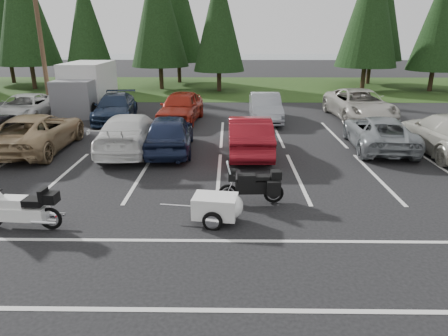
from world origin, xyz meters
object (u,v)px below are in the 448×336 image
car_far_0 (25,108)px  car_far_2 (181,107)px  car_far_1 (115,108)px  touring_motorcycle (19,204)px  car_near_4 (170,133)px  car_near_2 (37,132)px  car_near_5 (249,135)px  car_near_6 (379,132)px  adventure_motorcycle (251,182)px  box_truck (84,88)px  cargo_trailer (215,209)px  car_near_3 (131,133)px  car_far_3 (265,108)px  utility_pole (40,32)px  car_far_4 (359,105)px

car_far_0 → car_far_2: car_far_2 is taller
car_far_1 → touring_motorcycle: size_ratio=2.09×
car_near_4 → car_far_2: (-0.20, 5.69, 0.04)m
car_near_2 → car_near_5: bearing=176.5°
car_near_6 → adventure_motorcycle: car_near_6 is taller
box_truck → touring_motorcycle: (3.63, -15.41, -0.80)m
box_truck → car_near_5: 13.06m
car_far_1 → adventure_motorcycle: car_far_1 is taller
car_near_4 → car_far_1: size_ratio=0.93×
car_far_0 → cargo_trailer: size_ratio=3.16×
car_near_3 → touring_motorcycle: (-1.17, -6.95, -0.12)m
car_near_2 → car_near_5: car_near_5 is taller
car_near_4 → car_near_6: (8.74, 0.61, -0.10)m
car_far_1 → car_far_3: bearing=-6.2°
car_near_5 → adventure_motorcycle: 4.99m
car_far_2 → utility_pole: bearing=169.8°
car_near_5 → box_truck: bearing=-43.2°
car_far_4 → cargo_trailer: (-7.64, -13.00, -0.45)m
box_truck → car_far_1: 3.63m
utility_pole → cargo_trailer: 18.42m
car_near_3 → car_near_5: car_near_3 is taller
car_near_3 → cargo_trailer: 7.53m
car_near_3 → car_near_5: 4.86m
car_near_2 → car_near_4: 5.56m
car_near_6 → car_far_1: size_ratio=1.00×
box_truck → car_far_0: box_truck is taller
car_near_5 → car_far_3: (1.18, 6.21, -0.02)m
box_truck → touring_motorcycle: 15.85m
utility_pole → cargo_trailer: utility_pole is taller
touring_motorcycle → cargo_trailer: (4.87, 0.40, -0.28)m
car_far_0 → adventure_motorcycle: 16.32m
touring_motorcycle → car_far_2: bearing=82.4°
car_near_4 → cargo_trailer: size_ratio=2.84×
car_near_6 → adventure_motorcycle: size_ratio=2.36×
car_near_5 → car_far_2: bearing=-60.7°
car_far_3 → cargo_trailer: (-2.33, -12.44, -0.38)m
car_near_5 → adventure_motorcycle: car_near_5 is taller
car_near_6 → touring_motorcycle: (-11.53, -7.46, -0.03)m
car_far_4 → adventure_motorcycle: size_ratio=2.83×
utility_pole → car_near_4: bearing=-43.8°
cargo_trailer → car_far_2: bearing=108.6°
car_far_2 → car_far_4: size_ratio=0.82×
box_truck → car_far_3: 11.15m
car_near_2 → adventure_motorcycle: car_near_2 is taller
car_near_2 → touring_motorcycle: bearing=110.6°
adventure_motorcycle → car_near_5: bearing=85.8°
touring_motorcycle → cargo_trailer: bearing=8.8°
car_far_1 → touring_motorcycle: bearing=-90.9°
car_near_2 → cargo_trailer: (7.64, -6.63, -0.39)m
utility_pole → car_near_3: (6.80, -7.96, -3.92)m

